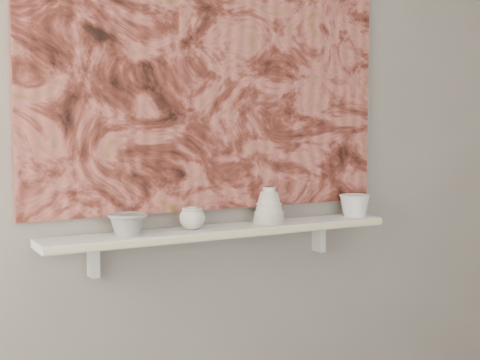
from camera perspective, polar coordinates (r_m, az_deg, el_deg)
wall_back at (r=2.60m, az=-2.37°, el=5.43°), size 3.60×0.00×3.60m
shelf at (r=2.55m, az=-1.37°, el=-4.37°), size 1.40×0.18×0.03m
shelf_stripe at (r=2.47m, az=-0.36°, el=-4.67°), size 1.40×0.01×0.02m
bracket_left at (r=2.44m, az=-12.41°, el=-6.69°), size 0.03×0.06×0.12m
bracket_right at (r=2.87m, az=6.73°, el=-4.89°), size 0.03×0.06×0.12m
painting at (r=2.60m, az=-2.24°, el=9.63°), size 1.50×0.02×1.10m
house_motif at (r=2.81m, az=6.10°, el=2.95°), size 0.09×0.00×0.08m
bowl_grey at (r=2.39m, az=-9.58°, el=-3.72°), size 0.16×0.16×0.08m
cup_cream at (r=2.48m, az=-4.10°, el=-3.27°), size 0.10×0.10×0.09m
bell_vessel at (r=2.63m, az=2.49°, el=-2.15°), size 0.14×0.14×0.15m
bowl_white at (r=2.88m, az=9.75°, el=-2.13°), size 0.16×0.16×0.09m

